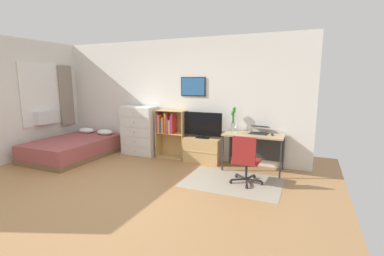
% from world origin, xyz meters
% --- Properties ---
extents(ground_plane, '(7.20, 7.20, 0.00)m').
position_xyz_m(ground_plane, '(0.00, 0.00, 0.00)').
color(ground_plane, '#A87A4C').
extents(wall_back_with_posters, '(6.12, 0.09, 2.70)m').
position_xyz_m(wall_back_with_posters, '(0.00, 2.43, 1.35)').
color(wall_back_with_posters, silver).
rests_on(wall_back_with_posters, ground_plane).
extents(area_rug, '(1.70, 1.20, 0.01)m').
position_xyz_m(area_rug, '(1.75, 1.26, 0.00)').
color(area_rug, '#9E937F').
rests_on(area_rug, ground_plane).
extents(bed, '(1.40, 2.02, 0.55)m').
position_xyz_m(bed, '(-2.12, 1.37, 0.22)').
color(bed, brown).
rests_on(bed, ground_plane).
extents(dresser, '(0.84, 0.46, 1.17)m').
position_xyz_m(dresser, '(-0.80, 2.15, 0.59)').
color(dresser, silver).
rests_on(dresser, ground_plane).
extents(bookshelf, '(0.70, 0.30, 1.11)m').
position_xyz_m(bookshelf, '(-0.03, 2.22, 0.66)').
color(bookshelf, tan).
rests_on(bookshelf, ground_plane).
extents(tv_stand, '(0.80, 0.41, 0.54)m').
position_xyz_m(tv_stand, '(0.83, 2.17, 0.27)').
color(tv_stand, tan).
rests_on(tv_stand, ground_plane).
extents(television, '(0.86, 0.16, 0.56)m').
position_xyz_m(television, '(0.83, 2.15, 0.83)').
color(television, black).
rests_on(television, tv_stand).
extents(desk, '(1.16, 0.61, 0.74)m').
position_xyz_m(desk, '(1.95, 2.14, 0.61)').
color(desk, tan).
rests_on(desk, ground_plane).
extents(office_chair, '(0.56, 0.58, 0.86)m').
position_xyz_m(office_chair, '(1.97, 1.24, 0.46)').
color(office_chair, '#232326').
rests_on(office_chair, ground_plane).
extents(laptop, '(0.37, 0.40, 0.16)m').
position_xyz_m(laptop, '(2.03, 2.18, 0.80)').
color(laptop, '#333338').
rests_on(laptop, desk).
extents(computer_mouse, '(0.06, 0.10, 0.03)m').
position_xyz_m(computer_mouse, '(2.30, 2.06, 0.76)').
color(computer_mouse, '#262628').
rests_on(computer_mouse, desk).
extents(bamboo_vase, '(0.10, 0.10, 0.49)m').
position_xyz_m(bamboo_vase, '(1.47, 2.27, 1.00)').
color(bamboo_vase, silver).
rests_on(bamboo_vase, desk).
extents(wine_glass, '(0.07, 0.07, 0.18)m').
position_xyz_m(wine_glass, '(1.61, 2.00, 0.87)').
color(wine_glass, silver).
rests_on(wine_glass, desk).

